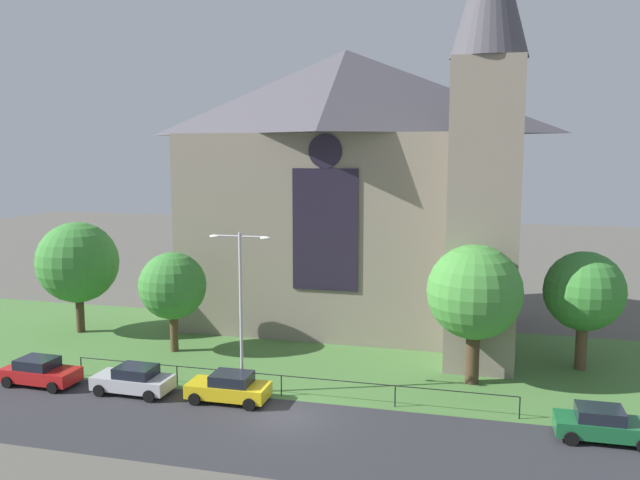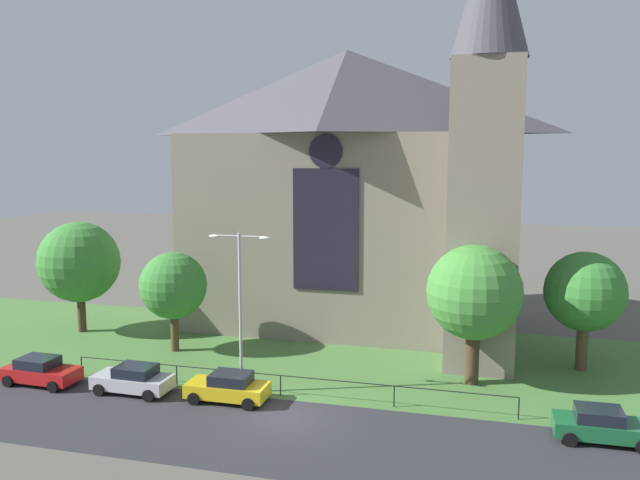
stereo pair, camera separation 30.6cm
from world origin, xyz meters
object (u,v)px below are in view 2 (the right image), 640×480
tree_right_far (585,292)px  parked_car_green (602,425)px  parked_car_silver (133,379)px  parked_car_yellow (228,387)px  church_building (355,186)px  streetlamp_near (240,293)px  tree_left_near (173,286)px  tree_left_far (79,262)px  tree_right_near (474,293)px  parked_car_red (41,371)px

tree_right_far → parked_car_green: bearing=-91.9°
parked_car_silver → parked_car_yellow: size_ratio=1.00×
church_building → parked_car_silver: bearing=-117.1°
streetlamp_near → tree_left_near: bearing=140.3°
tree_right_far → parked_car_yellow: tree_right_far is taller
tree_left_far → tree_right_near: (27.29, -3.57, 0.10)m
tree_left_near → parked_car_green: tree_left_near is taller
tree_left_far → tree_left_near: size_ratio=1.22×
parked_car_yellow → church_building: bearing=-101.4°
tree_left_far → tree_right_near: bearing=-7.4°
church_building → parked_car_green: 24.07m
tree_left_far → tree_left_near: (8.56, -2.42, -0.75)m
parked_car_red → parked_car_green: 28.93m
tree_left_near → tree_right_near: size_ratio=0.83×
parked_car_silver → parked_car_yellow: 5.36m
tree_left_far → church_building: bearing=20.6°
tree_right_far → tree_left_far: bearing=-179.2°
parked_car_green → parked_car_silver: bearing=179.7°
tree_left_far → parked_car_silver: 14.49m
church_building → parked_car_green: church_building is taller
parked_car_red → tree_right_far: bearing=21.3°
tree_right_near → parked_car_yellow: size_ratio=1.85×
tree_left_far → streetlamp_near: 17.46m
parked_car_red → parked_car_silver: size_ratio=1.01×
tree_right_far → tree_left_near: (-24.91, -2.87, -0.39)m
parked_car_silver → tree_right_near: bearing=-159.4°
tree_right_near → parked_car_red: size_ratio=1.83×
streetlamp_near → parked_car_silver: streetlamp_near is taller
tree_left_near → parked_car_red: tree_left_near is taller
tree_right_far → tree_left_near: bearing=-173.4°
church_building → parked_car_yellow: bearing=-100.8°
tree_left_near → streetlamp_near: bearing=-39.7°
church_building → tree_left_far: bearing=-159.4°
tree_left_far → tree_right_near: 27.52m
tree_right_near → parked_car_silver: bearing=-160.6°
tree_left_near → parked_car_yellow: tree_left_near is taller
tree_left_far → streetlamp_near: (15.44, -8.14, 0.43)m
parked_car_red → parked_car_silver: bearing=3.5°
tree_left_near → parked_car_yellow: size_ratio=1.53×
church_building → parked_car_red: size_ratio=6.10×
tree_left_far → parked_car_silver: bearing=-44.4°
tree_left_far → parked_car_silver: (9.89, -9.68, -4.29)m
parked_car_red → parked_car_yellow: (11.03, 0.36, 0.00)m
tree_right_far → tree_right_near: 7.38m
tree_right_far → streetlamp_near: 19.98m
tree_right_far → streetlamp_near: streetlamp_near is taller
tree_right_near → streetlamp_near: (-11.85, -4.57, 0.32)m
parked_car_silver → church_building: bearing=-115.9°
tree_left_far → streetlamp_near: streetlamp_near is taller
tree_left_far → parked_car_yellow: tree_left_far is taller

